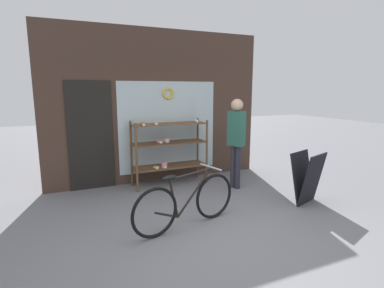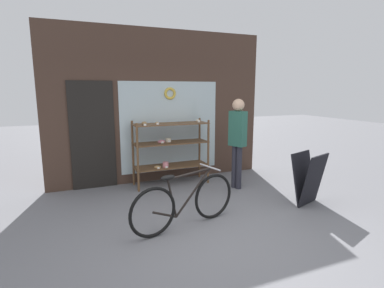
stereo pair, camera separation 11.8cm
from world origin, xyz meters
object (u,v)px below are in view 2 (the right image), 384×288
sandwich_board (308,179)px  pedestrian (238,136)px  bicycle (185,202)px  display_case (170,146)px

sandwich_board → pedestrian: pedestrian is taller
pedestrian → bicycle: bearing=105.7°
pedestrian → sandwich_board: bearing=-172.8°
display_case → bicycle: display_case is taller
display_case → sandwich_board: (1.81, -1.95, -0.35)m
bicycle → pedestrian: (1.56, 1.22, 0.68)m
bicycle → sandwich_board: 2.24m
display_case → sandwich_board: size_ratio=1.72×
bicycle → pedestrian: bearing=24.6°
sandwich_board → pedestrian: bearing=100.4°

